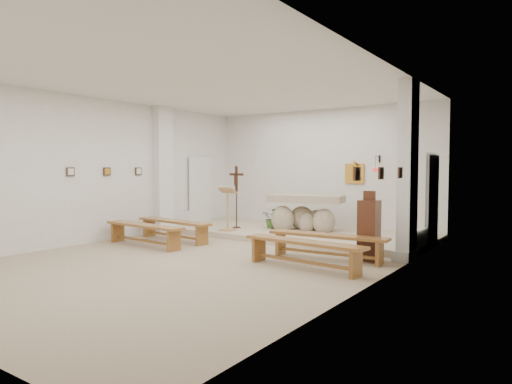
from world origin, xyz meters
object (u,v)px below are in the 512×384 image
Objects in this scene: donation_pedestal at (369,230)px; bench_left_second at (144,230)px; altar at (305,215)px; bench_right_second at (303,248)px; lectern at (227,209)px; bench_right_front at (327,241)px; crucifix_stand at (236,192)px; bench_left_front at (174,225)px.

bench_left_second is at bearing -164.84° from donation_pedestal.
altar is 0.87× the size of bench_left_second.
bench_right_second is (4.18, 0.00, 0.00)m from bench_left_second.
lectern is at bearing 152.47° from bench_right_second.
altar reaches higher than bench_left_second.
crucifix_stand is at bearing 149.49° from bench_right_front.
donation_pedestal is 0.56× the size of bench_left_front.
bench_right_second is at bearing -93.17° from bench_right_front.
crucifix_stand is 2.10m from bench_left_front.
bench_left_second is (-4.87, -1.39, -0.22)m from donation_pedestal.
bench_right_front and bench_right_second have the same top height.
altar is at bearing 62.16° from bench_left_second.
lectern reaches higher than bench_right_front.
donation_pedestal is 5.07m from bench_left_second.
bench_right_front is 1.00× the size of bench_right_second.
lectern is 0.70m from crucifix_stand.
altar is at bearing 123.75° from bench_right_second.
altar is 0.87× the size of bench_right_front.
bench_left_second is at bearing -90.64° from crucifix_stand.
crucifix_stand reaches higher than bench_right_second.
bench_right_front is (-0.69, -0.43, -0.22)m from donation_pedestal.
bench_left_front is 1.00× the size of bench_right_front.
donation_pedestal is (4.24, -0.92, -0.13)m from lectern.
bench_left_second is (-4.18, -0.97, 0.00)m from bench_right_front.
donation_pedestal reaches higher than bench_left_front.
lectern is 2.42m from bench_left_second.
bench_right_front is at bearing -148.98° from donation_pedestal.
bench_left_second is (-2.26, -3.59, -0.16)m from altar.
crucifix_stand reaches higher than bench_left_front.
bench_left_second is at bearing -174.47° from bench_right_second.
bench_left_front is (-2.26, -2.62, -0.16)m from altar.
bench_right_second is (-0.00, -0.97, 0.00)m from bench_right_front.
bench_left_second is at bearing -83.10° from bench_left_front.
bench_right_front is at bearing -65.34° from altar.
bench_right_second is (1.92, -3.59, -0.16)m from altar.
crucifix_stand reaches higher than altar.
lectern is 0.48× the size of bench_left_front.
bench_right_second is at bearing -6.12° from bench_left_front.
altar is at bearing 139.19° from donation_pedestal.
donation_pedestal reaches higher than lectern.
altar is at bearing 25.17° from lectern.
altar is 3.46m from bench_left_front.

